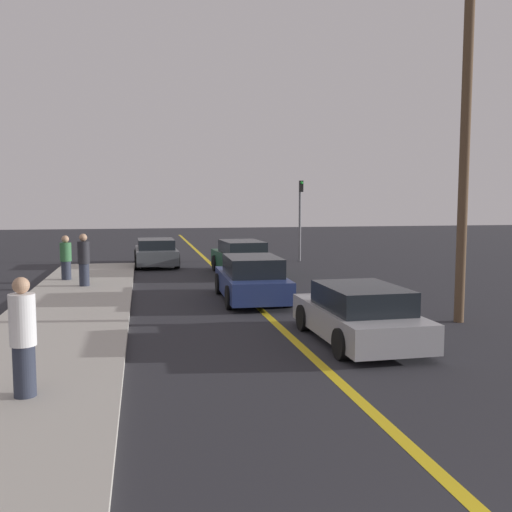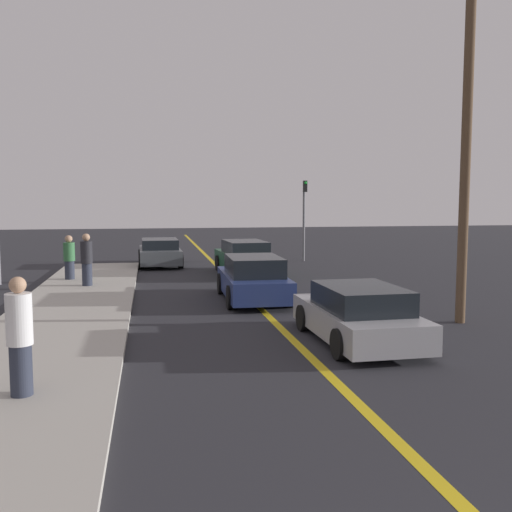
% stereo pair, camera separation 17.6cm
% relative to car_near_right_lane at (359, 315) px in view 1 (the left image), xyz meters
% --- Properties ---
extents(road_center_line, '(0.20, 60.00, 0.01)m').
position_rel_car_near_right_lane_xyz_m(road_center_line, '(-1.31, 8.44, -0.59)').
color(road_center_line, gold).
rests_on(road_center_line, ground_plane).
extents(sidewalk_left, '(3.20, 25.19, 0.12)m').
position_rel_car_near_right_lane_xyz_m(sidewalk_left, '(-6.45, 3.03, -0.53)').
color(sidewalk_left, '#ADA89E').
rests_on(sidewalk_left, ground_plane).
extents(car_near_right_lane, '(1.92, 4.01, 1.23)m').
position_rel_car_near_right_lane_xyz_m(car_near_right_lane, '(0.00, 0.00, 0.00)').
color(car_near_right_lane, '#9E9EA3').
rests_on(car_near_right_lane, ground_plane).
extents(car_ahead_center, '(1.93, 4.29, 1.35)m').
position_rel_car_near_right_lane_xyz_m(car_ahead_center, '(-1.29, 5.39, 0.06)').
color(car_ahead_center, navy).
rests_on(car_ahead_center, ground_plane).
extents(car_far_distant, '(2.04, 4.43, 1.38)m').
position_rel_car_near_right_lane_xyz_m(car_far_distant, '(-0.55, 11.42, 0.08)').
color(car_far_distant, '#144728').
rests_on(car_far_distant, ground_plane).
extents(car_parked_left_lot, '(2.00, 4.18, 1.25)m').
position_rel_car_near_right_lane_xyz_m(car_parked_left_lot, '(-3.88, 15.21, 0.02)').
color(car_parked_left_lot, '#4C5156').
rests_on(car_parked_left_lot, ground_plane).
extents(pedestrian_near_curb, '(0.38, 0.38, 1.79)m').
position_rel_car_near_right_lane_xyz_m(pedestrian_near_curb, '(-6.23, -2.52, 0.42)').
color(pedestrian_near_curb, '#282D3D').
rests_on(pedestrian_near_curb, sidewalk_left).
extents(pedestrian_mid_group, '(0.40, 0.40, 1.77)m').
position_rel_car_near_right_lane_xyz_m(pedestrian_mid_group, '(-6.44, 8.65, 0.41)').
color(pedestrian_mid_group, '#282D3D').
rests_on(pedestrian_mid_group, sidewalk_left).
extents(pedestrian_far_standing, '(0.41, 0.41, 1.62)m').
position_rel_car_near_right_lane_xyz_m(pedestrian_far_standing, '(-7.24, 10.39, 0.32)').
color(pedestrian_far_standing, '#282D3D').
rests_on(pedestrian_far_standing, sidewalk_left).
extents(traffic_light, '(0.18, 0.40, 3.96)m').
position_rel_car_near_right_lane_xyz_m(traffic_light, '(3.17, 15.85, 1.84)').
color(traffic_light, slate).
rests_on(traffic_light, ground_plane).
extents(utility_pole, '(0.24, 0.24, 7.81)m').
position_rel_car_near_right_lane_xyz_m(utility_pole, '(3.20, 1.42, 3.31)').
color(utility_pole, brown).
rests_on(utility_pole, ground_plane).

